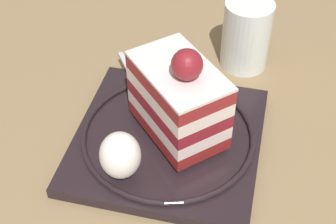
{
  "coord_description": "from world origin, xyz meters",
  "views": [
    {
      "loc": [
        0.19,
        -0.36,
        0.41
      ],
      "look_at": [
        0.03,
        -0.03,
        0.05
      ],
      "focal_mm": 52.93,
      "sensor_mm": 36.0,
      "label": 1
    }
  ],
  "objects_px": {
    "dessert_plate": "(168,138)",
    "drink_glass_near": "(246,38)",
    "cake_slice": "(179,99)",
    "whipped_cream_dollop": "(120,155)",
    "fork": "(135,83)"
  },
  "relations": [
    {
      "from": "dessert_plate",
      "to": "cake_slice",
      "type": "bearing_deg",
      "value": 51.21
    },
    {
      "from": "cake_slice",
      "to": "whipped_cream_dollop",
      "type": "relative_size",
      "value": 2.41
    },
    {
      "from": "dessert_plate",
      "to": "cake_slice",
      "type": "distance_m",
      "value": 0.05
    },
    {
      "from": "dessert_plate",
      "to": "whipped_cream_dollop",
      "type": "relative_size",
      "value": 4.61
    },
    {
      "from": "whipped_cream_dollop",
      "to": "cake_slice",
      "type": "bearing_deg",
      "value": 73.36
    },
    {
      "from": "cake_slice",
      "to": "fork",
      "type": "bearing_deg",
      "value": 150.42
    },
    {
      "from": "fork",
      "to": "drink_glass_near",
      "type": "distance_m",
      "value": 0.15
    },
    {
      "from": "dessert_plate",
      "to": "whipped_cream_dollop",
      "type": "bearing_deg",
      "value": -103.0
    },
    {
      "from": "fork",
      "to": "cake_slice",
      "type": "bearing_deg",
      "value": -29.58
    },
    {
      "from": "dessert_plate",
      "to": "fork",
      "type": "bearing_deg",
      "value": 142.58
    },
    {
      "from": "dessert_plate",
      "to": "whipped_cream_dollop",
      "type": "xyz_separation_m",
      "value": [
        -0.02,
        -0.07,
        0.04
      ]
    },
    {
      "from": "dessert_plate",
      "to": "drink_glass_near",
      "type": "bearing_deg",
      "value": 81.99
    },
    {
      "from": "fork",
      "to": "drink_glass_near",
      "type": "relative_size",
      "value": 1.0
    },
    {
      "from": "cake_slice",
      "to": "whipped_cream_dollop",
      "type": "bearing_deg",
      "value": -106.64
    },
    {
      "from": "drink_glass_near",
      "to": "dessert_plate",
      "type": "bearing_deg",
      "value": -98.01
    }
  ]
}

